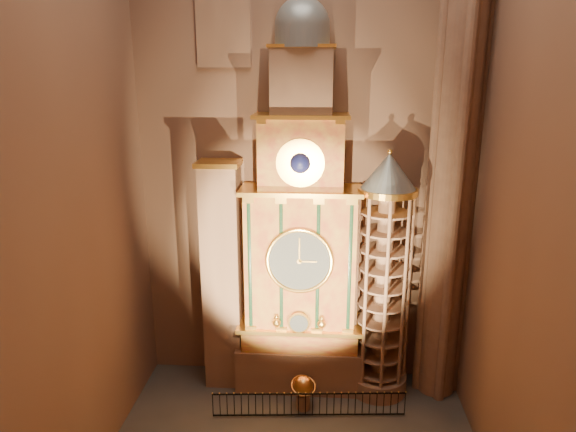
# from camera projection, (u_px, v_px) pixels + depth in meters

# --- Properties ---
(wall_back) EXTENTS (22.00, 0.00, 22.00)m
(wall_back) POSITION_uv_depth(u_px,v_px,m) (302.00, 139.00, 21.55)
(wall_back) COLOR #8D644C
(wall_back) RESTS_ON floor
(wall_left) EXTENTS (0.00, 22.00, 22.00)m
(wall_left) POSITION_uv_depth(u_px,v_px,m) (74.00, 161.00, 16.24)
(wall_left) COLOR #8D644C
(wall_left) RESTS_ON floor
(wall_right) EXTENTS (0.00, 22.00, 22.00)m
(wall_right) POSITION_uv_depth(u_px,v_px,m) (528.00, 166.00, 15.32)
(wall_right) COLOR #8D644C
(wall_right) RESTS_ON floor
(astronomical_clock) EXTENTS (5.60, 2.41, 16.70)m
(astronomical_clock) POSITION_uv_depth(u_px,v_px,m) (301.00, 244.00, 21.71)
(astronomical_clock) COLOR #8C634C
(astronomical_clock) RESTS_ON floor
(portrait_tower) EXTENTS (1.80, 1.60, 10.20)m
(portrait_tower) POSITION_uv_depth(u_px,v_px,m) (223.00, 276.00, 22.36)
(portrait_tower) COLOR #8C634C
(portrait_tower) RESTS_ON floor
(stair_turret) EXTENTS (2.50, 2.50, 10.80)m
(stair_turret) POSITION_uv_depth(u_px,v_px,m) (383.00, 280.00, 21.61)
(stair_turret) COLOR #8C634C
(stair_turret) RESTS_ON floor
(gothic_pier) EXTENTS (2.04, 2.04, 22.00)m
(gothic_pier) POSITION_uv_depth(u_px,v_px,m) (456.00, 144.00, 20.19)
(gothic_pier) COLOR #8C634C
(gothic_pier) RESTS_ON floor
(celestial_globe) EXTENTS (1.32, 1.28, 1.52)m
(celestial_globe) POSITION_uv_depth(u_px,v_px,m) (303.00, 389.00, 21.45)
(celestial_globe) COLOR #8C634C
(celestial_globe) RESTS_ON floor
(iron_railing) EXTENTS (7.87, 0.68, 1.05)m
(iron_railing) POSITION_uv_depth(u_px,v_px,m) (309.00, 405.00, 21.01)
(iron_railing) COLOR black
(iron_railing) RESTS_ON floor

